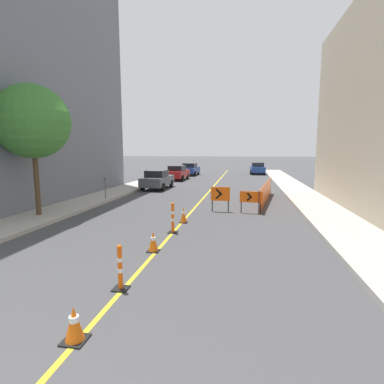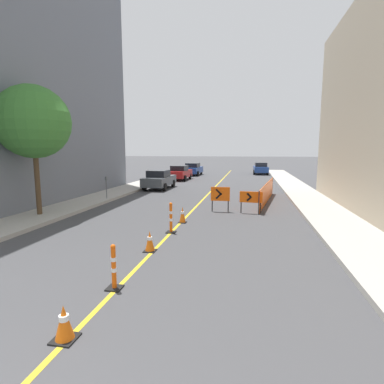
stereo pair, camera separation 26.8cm
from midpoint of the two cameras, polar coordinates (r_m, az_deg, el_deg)
The scene contains 19 objects.
lane_stripe at distance 24.90m, azimuth 4.22°, elevation 0.46°, with size 0.12×47.63×0.01m.
sidewalk_left at distance 26.58m, azimuth -10.66°, elevation 1.00°, with size 2.46×47.63×0.17m.
sidewalk_right at distance 25.03m, azimuth 20.05°, elevation 0.22°, with size 2.46×47.63×0.17m.
building_facade_left at distance 21.99m, azimuth -31.58°, elevation 21.65°, with size 6.00×19.37×17.76m.
traffic_cone_nearest at distance 6.01m, azimuth -21.92°, elevation -22.11°, with size 0.41×0.41×0.64m.
traffic_cone_second at distance 9.92m, azimuth -7.27°, elevation -9.29°, with size 0.38×0.38×0.68m.
traffic_cone_third at distance 13.58m, azimuth -1.26°, elevation -4.37°, with size 0.35×0.35×0.73m.
delineator_post_front at distance 7.49m, azimuth -13.64°, elevation -14.24°, with size 0.35×0.35×1.10m.
delineator_post_rear at distance 11.95m, azimuth -3.39°, elevation -5.27°, with size 0.37×0.37×1.22m.
arrow_barricade_primary at distance 15.96m, azimuth 5.88°, elevation -0.55°, with size 1.01×0.12×1.33m.
arrow_barricade_secondary at distance 15.76m, azimuth 11.64°, elevation -1.12°, with size 1.17×0.14×1.15m.
safety_mesh_fence at distance 19.41m, azimuth 14.45°, elevation -0.11°, with size 1.23×7.69×1.23m.
parked_car_curb_near at distance 25.45m, azimuth -5.97°, elevation 2.40°, with size 1.94×4.34×1.59m.
parked_car_curb_mid at distance 32.81m, azimuth -2.10°, elevation 3.70°, with size 1.97×4.37×1.59m.
parked_car_curb_far at distance 38.91m, azimuth 0.39°, elevation 4.38°, with size 2.01×4.38×1.59m.
parked_car_opposite_side at distance 41.73m, azimuth 13.12°, elevation 4.42°, with size 1.97×4.37×1.59m.
parking_meter_near_curb at distance 19.88m, azimuth -15.66°, elevation 1.68°, with size 0.12×0.11×1.44m.
parking_meter_far_curb at distance 27.40m, azimuth -7.99°, elevation 3.46°, with size 0.12×0.11×1.36m.
street_tree_left_near at distance 16.12m, azimuth -27.59°, elevation 11.71°, with size 3.40×3.40×6.11m.
Camera 2 is at (3.05, -0.67, 3.28)m, focal length 28.00 mm.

